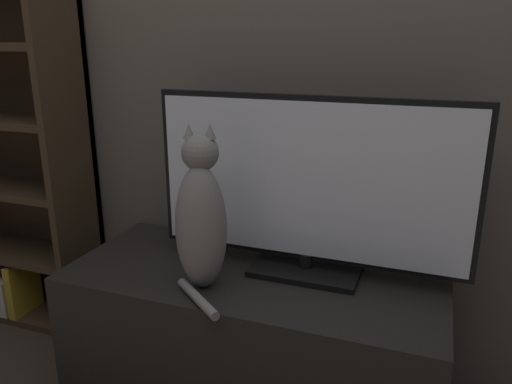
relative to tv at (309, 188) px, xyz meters
The scene contains 5 objects.
wall_back 0.61m from the tv, 123.49° to the left, with size 4.80×0.05×2.60m.
tv_stand 0.56m from the tv, 155.46° to the right, with size 1.25×0.55×0.47m.
tv is the anchor object (origin of this frame).
cat 0.36m from the tv, 143.42° to the right, with size 0.23×0.28×0.52m.
bookshelf 1.36m from the tv, behind, with size 0.71×0.28×1.50m.
Camera 1 is at (0.54, -0.51, 1.22)m, focal length 35.00 mm.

